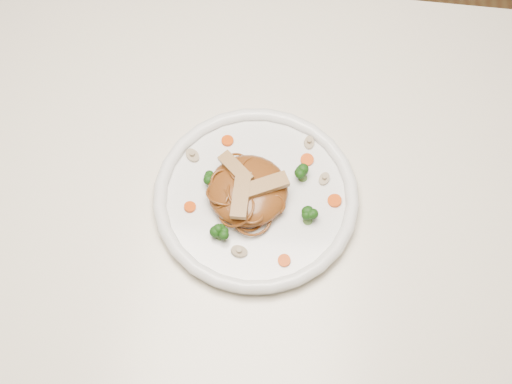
# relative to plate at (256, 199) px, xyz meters

# --- Properties ---
(ground) EXTENTS (4.00, 4.00, 0.00)m
(ground) POSITION_rel_plate_xyz_m (-0.05, 0.03, -0.76)
(ground) COLOR brown
(ground) RESTS_ON ground
(table) EXTENTS (1.20, 0.80, 0.75)m
(table) POSITION_rel_plate_xyz_m (-0.05, 0.03, -0.11)
(table) COLOR beige
(table) RESTS_ON ground
(plate) EXTENTS (0.37, 0.37, 0.02)m
(plate) POSITION_rel_plate_xyz_m (0.00, 0.00, 0.00)
(plate) COLOR white
(plate) RESTS_ON table
(noodle_mound) EXTENTS (0.15, 0.15, 0.04)m
(noodle_mound) POSITION_rel_plate_xyz_m (-0.01, -0.00, 0.03)
(noodle_mound) COLOR brown
(noodle_mound) RESTS_ON plate
(chicken_a) EXTENTS (0.07, 0.05, 0.01)m
(chicken_a) POSITION_rel_plate_xyz_m (0.01, -0.00, 0.05)
(chicken_a) COLOR tan
(chicken_a) RESTS_ON noodle_mound
(chicken_b) EXTENTS (0.06, 0.06, 0.01)m
(chicken_b) POSITION_rel_plate_xyz_m (-0.03, 0.02, 0.05)
(chicken_b) COLOR tan
(chicken_b) RESTS_ON noodle_mound
(chicken_c) EXTENTS (0.02, 0.07, 0.01)m
(chicken_c) POSITION_rel_plate_xyz_m (-0.02, -0.02, 0.05)
(chicken_c) COLOR tan
(chicken_c) RESTS_ON noodle_mound
(broccoli_0) EXTENTS (0.03, 0.03, 0.03)m
(broccoli_0) POSITION_rel_plate_xyz_m (0.07, 0.04, 0.02)
(broccoli_0) COLOR #19470E
(broccoli_0) RESTS_ON plate
(broccoli_1) EXTENTS (0.03, 0.03, 0.03)m
(broccoli_1) POSITION_rel_plate_xyz_m (-0.07, 0.02, 0.02)
(broccoli_1) COLOR #19470E
(broccoli_1) RESTS_ON plate
(broccoli_2) EXTENTS (0.03, 0.03, 0.03)m
(broccoli_2) POSITION_rel_plate_xyz_m (-0.04, -0.07, 0.02)
(broccoli_2) COLOR #19470E
(broccoli_2) RESTS_ON plate
(broccoli_3) EXTENTS (0.04, 0.04, 0.03)m
(broccoli_3) POSITION_rel_plate_xyz_m (0.08, -0.03, 0.02)
(broccoli_3) COLOR #19470E
(broccoli_3) RESTS_ON plate
(carrot_0) EXTENTS (0.03, 0.03, 0.00)m
(carrot_0) POSITION_rel_plate_xyz_m (0.07, 0.07, 0.01)
(carrot_0) COLOR #DB4C08
(carrot_0) RESTS_ON plate
(carrot_1) EXTENTS (0.02, 0.02, 0.00)m
(carrot_1) POSITION_rel_plate_xyz_m (-0.09, -0.03, 0.01)
(carrot_1) COLOR #DB4C08
(carrot_1) RESTS_ON plate
(carrot_2) EXTENTS (0.03, 0.03, 0.00)m
(carrot_2) POSITION_rel_plate_xyz_m (0.12, 0.01, 0.01)
(carrot_2) COLOR #DB4C08
(carrot_2) RESTS_ON plate
(carrot_3) EXTENTS (0.02, 0.02, 0.00)m
(carrot_3) POSITION_rel_plate_xyz_m (-0.05, 0.09, 0.01)
(carrot_3) COLOR #DB4C08
(carrot_3) RESTS_ON plate
(carrot_4) EXTENTS (0.02, 0.02, 0.00)m
(carrot_4) POSITION_rel_plate_xyz_m (0.05, -0.10, 0.01)
(carrot_4) COLOR #DB4C08
(carrot_4) RESTS_ON plate
(mushroom_0) EXTENTS (0.03, 0.03, 0.01)m
(mushroom_0) POSITION_rel_plate_xyz_m (-0.01, -0.09, 0.01)
(mushroom_0) COLOR tan
(mushroom_0) RESTS_ON plate
(mushroom_1) EXTENTS (0.03, 0.03, 0.01)m
(mushroom_1) POSITION_rel_plate_xyz_m (0.10, 0.04, 0.01)
(mushroom_1) COLOR tan
(mushroom_1) RESTS_ON plate
(mushroom_2) EXTENTS (0.03, 0.03, 0.01)m
(mushroom_2) POSITION_rel_plate_xyz_m (-0.10, 0.06, 0.01)
(mushroom_2) COLOR tan
(mushroom_2) RESTS_ON plate
(mushroom_3) EXTENTS (0.02, 0.02, 0.01)m
(mushroom_3) POSITION_rel_plate_xyz_m (0.07, 0.10, 0.01)
(mushroom_3) COLOR tan
(mushroom_3) RESTS_ON plate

